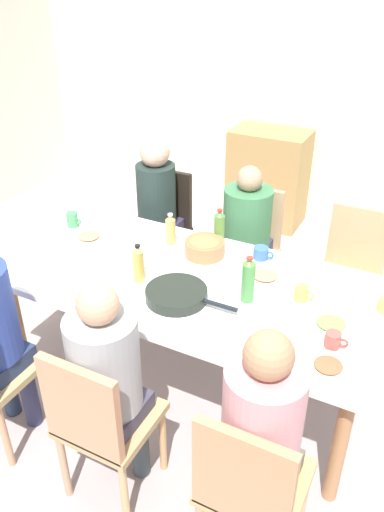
{
  "coord_description": "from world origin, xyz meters",
  "views": [
    {
      "loc": [
        1.08,
        -2.11,
        2.28
      ],
      "look_at": [
        0.0,
        0.0,
        0.88
      ],
      "focal_mm": 35.91,
      "sensor_mm": 36.0,
      "label": 1
    }
  ],
  "objects_px": {
    "dining_table": "(192,289)",
    "cup_3": "(261,253)",
    "chair_5": "(250,243)",
    "plate_3": "(265,277)",
    "bottle_0": "(171,230)",
    "person_2": "(262,433)",
    "person_5": "(246,228)",
    "cup_1": "(302,293)",
    "chair_1": "(99,420)",
    "person_4": "(156,202)",
    "cup_6": "(73,220)",
    "plate_0": "(89,238)",
    "cup_2": "(362,301)",
    "side_cabinet": "(268,178)",
    "bottle_1": "(219,229)",
    "bottle_2": "(138,264)",
    "bottle_3": "(248,280)",
    "plate_2": "(328,367)",
    "person_1": "(107,374)",
    "chair_2": "(250,486)",
    "plate_1": "(331,325)",
    "bowl_0": "(205,247)",
    "serving_pan": "(177,294)",
    "chair_4": "(163,223)",
    "cup_0": "(134,254)",
    "chair_0": "(351,267)"
  },
  "relations": [
    {
      "from": "dining_table",
      "to": "cup_3",
      "type": "height_order",
      "value": "cup_3"
    },
    {
      "from": "chair_5",
      "to": "plate_3",
      "type": "height_order",
      "value": "chair_5"
    },
    {
      "from": "cup_3",
      "to": "bottle_0",
      "type": "relative_size",
      "value": 0.62
    },
    {
      "from": "person_2",
      "to": "plate_3",
      "type": "height_order",
      "value": "person_2"
    },
    {
      "from": "person_5",
      "to": "cup_1",
      "type": "height_order",
      "value": "person_5"
    },
    {
      "from": "chair_1",
      "to": "person_4",
      "type": "height_order",
      "value": "person_4"
    },
    {
      "from": "cup_3",
      "to": "cup_6",
      "type": "relative_size",
      "value": 1.17
    },
    {
      "from": "plate_0",
      "to": "cup_2",
      "type": "xyz_separation_m",
      "value": [
        1.67,
        0.04,
        0.03
      ]
    },
    {
      "from": "person_4",
      "to": "side_cabinet",
      "type": "distance_m",
      "value": 1.54
    },
    {
      "from": "person_2",
      "to": "side_cabinet",
      "type": "relative_size",
      "value": 1.34
    },
    {
      "from": "bottle_1",
      "to": "bottle_0",
      "type": "bearing_deg",
      "value": -159.32
    },
    {
      "from": "plate_0",
      "to": "cup_3",
      "type": "bearing_deg",
      "value": 14.83
    },
    {
      "from": "bottle_2",
      "to": "bottle_3",
      "type": "relative_size",
      "value": 0.86
    },
    {
      "from": "plate_2",
      "to": "cup_3",
      "type": "bearing_deg",
      "value": 127.96
    },
    {
      "from": "bottle_1",
      "to": "person_1",
      "type": "bearing_deg",
      "value": -88.85
    },
    {
      "from": "chair_2",
      "to": "plate_1",
      "type": "height_order",
      "value": "chair_2"
    },
    {
      "from": "side_cabinet",
      "to": "plate_1",
      "type": "bearing_deg",
      "value": -64.02
    },
    {
      "from": "chair_2",
      "to": "bottle_2",
      "type": "xyz_separation_m",
      "value": [
        -0.97,
        0.76,
        0.32
      ]
    },
    {
      "from": "bowl_0",
      "to": "serving_pan",
      "type": "xyz_separation_m",
      "value": [
        0.07,
        -0.48,
        -0.03
      ]
    },
    {
      "from": "plate_1",
      "to": "side_cabinet",
      "type": "height_order",
      "value": "side_cabinet"
    },
    {
      "from": "bottle_0",
      "to": "side_cabinet",
      "type": "distance_m",
      "value": 2.01
    },
    {
      "from": "chair_2",
      "to": "cup_2",
      "type": "bearing_deg",
      "value": 80.5
    },
    {
      "from": "chair_4",
      "to": "cup_1",
      "type": "distance_m",
      "value": 1.56
    },
    {
      "from": "plate_3",
      "to": "bottle_3",
      "type": "height_order",
      "value": "bottle_3"
    },
    {
      "from": "person_5",
      "to": "plate_0",
      "type": "xyz_separation_m",
      "value": [
        -0.79,
        -0.7,
        0.07
      ]
    },
    {
      "from": "chair_4",
      "to": "bottle_0",
      "type": "height_order",
      "value": "bottle_0"
    },
    {
      "from": "person_5",
      "to": "cup_3",
      "type": "height_order",
      "value": "person_5"
    },
    {
      "from": "chair_1",
      "to": "plate_3",
      "type": "xyz_separation_m",
      "value": [
        0.36,
        1.08,
        0.23
      ]
    },
    {
      "from": "chair_4",
      "to": "cup_3",
      "type": "bearing_deg",
      "value": -27.81
    },
    {
      "from": "serving_pan",
      "to": "chair_1",
      "type": "bearing_deg",
      "value": -91.43
    },
    {
      "from": "person_1",
      "to": "bottle_2",
      "type": "relative_size",
      "value": 5.26
    },
    {
      "from": "cup_0",
      "to": "cup_6",
      "type": "xyz_separation_m",
      "value": [
        -0.59,
        0.18,
        0.01
      ]
    },
    {
      "from": "plate_1",
      "to": "bottle_3",
      "type": "distance_m",
      "value": 0.46
    },
    {
      "from": "bottle_0",
      "to": "bottle_1",
      "type": "relative_size",
      "value": 0.82
    },
    {
      "from": "dining_table",
      "to": "chair_0",
      "type": "bearing_deg",
      "value": 51.66
    },
    {
      "from": "chair_1",
      "to": "person_5",
      "type": "height_order",
      "value": "person_5"
    },
    {
      "from": "chair_0",
      "to": "bottle_3",
      "type": "height_order",
      "value": "bottle_3"
    },
    {
      "from": "chair_1",
      "to": "cup_2",
      "type": "height_order",
      "value": "chair_1"
    },
    {
      "from": "person_4",
      "to": "bowl_0",
      "type": "distance_m",
      "value": 0.85
    },
    {
      "from": "bottle_0",
      "to": "person_5",
      "type": "bearing_deg",
      "value": 58.81
    },
    {
      "from": "chair_5",
      "to": "bowl_0",
      "type": "bearing_deg",
      "value": -95.06
    },
    {
      "from": "plate_1",
      "to": "plate_3",
      "type": "bearing_deg",
      "value": 149.21
    },
    {
      "from": "cup_0",
      "to": "cup_2",
      "type": "bearing_deg",
      "value": 5.29
    },
    {
      "from": "chair_0",
      "to": "chair_2",
      "type": "xyz_separation_m",
      "value": [
        0.0,
        -1.8,
        0.0
      ]
    },
    {
      "from": "plate_2",
      "to": "cup_3",
      "type": "xyz_separation_m",
      "value": [
        -0.59,
        0.76,
        0.02
      ]
    },
    {
      "from": "serving_pan",
      "to": "cup_6",
      "type": "xyz_separation_m",
      "value": [
        -1.01,
        0.41,
        0.02
      ]
    },
    {
      "from": "plate_2",
      "to": "bottle_1",
      "type": "relative_size",
      "value": 0.91
    },
    {
      "from": "bowl_0",
      "to": "cup_6",
      "type": "bearing_deg",
      "value": -176.15
    },
    {
      "from": "person_5",
      "to": "plate_3",
      "type": "relative_size",
      "value": 4.52
    },
    {
      "from": "dining_table",
      "to": "plate_1",
      "type": "distance_m",
      "value": 0.79
    }
  ]
}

